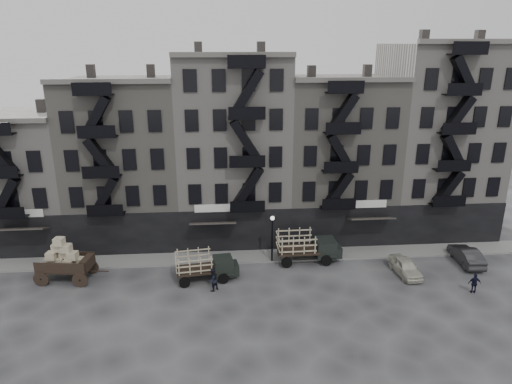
{
  "coord_description": "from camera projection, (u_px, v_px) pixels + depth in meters",
  "views": [
    {
      "loc": [
        -1.21,
        -32.78,
        18.07
      ],
      "look_at": [
        1.73,
        4.0,
        5.99
      ],
      "focal_mm": 32.0,
      "sensor_mm": 36.0,
      "label": 1
    }
  ],
  "objects": [
    {
      "name": "lamp_post",
      "position": [
        272.0,
        233.0,
        38.6
      ],
      "size": [
        0.36,
        0.36,
        4.28
      ],
      "color": "black",
      "rests_on": "ground"
    },
    {
      "name": "building_west",
      "position": [
        20.0,
        178.0,
        42.7
      ],
      "size": [
        10.0,
        11.35,
        13.2
      ],
      "color": "#A39E96",
      "rests_on": "ground"
    },
    {
      "name": "building_mideast",
      "position": [
        336.0,
        157.0,
        44.5
      ],
      "size": [
        10.0,
        11.35,
        16.2
      ],
      "color": "gray",
      "rests_on": "ground"
    },
    {
      "name": "stake_truck_west",
      "position": [
        205.0,
        264.0,
        36.15
      ],
      "size": [
        5.09,
        2.56,
        2.46
      ],
      "rotation": [
        0.0,
        0.0,
        0.13
      ],
      "color": "black",
      "rests_on": "ground"
    },
    {
      "name": "wagon",
      "position": [
        63.0,
        256.0,
        35.9
      ],
      "size": [
        4.59,
        2.88,
        3.65
      ],
      "rotation": [
        0.0,
        0.0,
        -0.13
      ],
      "color": "black",
      "rests_on": "ground"
    },
    {
      "name": "policeman",
      "position": [
        475.0,
        283.0,
        34.39
      ],
      "size": [
        0.98,
        0.51,
        1.61
      ],
      "primitive_type": "imported",
      "rotation": [
        0.0,
        0.0,
        3.01
      ],
      "color": "black",
      "rests_on": "ground"
    },
    {
      "name": "building_east",
      "position": [
        436.0,
        140.0,
        44.79
      ],
      "size": [
        10.0,
        11.35,
        19.2
      ],
      "color": "#A39E96",
      "rests_on": "ground"
    },
    {
      "name": "pedestrian_west",
      "position": [
        38.0,
        273.0,
        35.75
      ],
      "size": [
        0.72,
        0.78,
        1.8
      ],
      "primitive_type": "imported",
      "rotation": [
        0.0,
        0.0,
        0.99
      ],
      "color": "black",
      "rests_on": "ground"
    },
    {
      "name": "car_east",
      "position": [
        405.0,
        267.0,
        37.25
      ],
      "size": [
        1.91,
        4.02,
        1.33
      ],
      "primitive_type": "imported",
      "rotation": [
        0.0,
        0.0,
        0.09
      ],
      "color": "beige",
      "rests_on": "ground"
    },
    {
      "name": "building_midwest",
      "position": [
        127.0,
        161.0,
        42.99
      ],
      "size": [
        10.0,
        11.35,
        16.2
      ],
      "color": "gray",
      "rests_on": "ground"
    },
    {
      "name": "car_far",
      "position": [
        466.0,
        255.0,
        39.11
      ],
      "size": [
        1.82,
        4.51,
        1.46
      ],
      "primitive_type": "imported",
      "rotation": [
        0.0,
        0.0,
        3.08
      ],
      "color": "#242427",
      "rests_on": "ground"
    },
    {
      "name": "pedestrian_mid",
      "position": [
        213.0,
        280.0,
        34.68
      ],
      "size": [
        1.15,
        1.13,
        1.87
      ],
      "primitive_type": "imported",
      "rotation": [
        0.0,
        0.0,
        3.86
      ],
      "color": "black",
      "rests_on": "ground"
    },
    {
      "name": "building_center",
      "position": [
        233.0,
        148.0,
        43.43
      ],
      "size": [
        10.0,
        11.35,
        18.2
      ],
      "color": "#A39E96",
      "rests_on": "ground"
    },
    {
      "name": "ground",
      "position": [
        239.0,
        278.0,
        36.77
      ],
      "size": [
        140.0,
        140.0,
        0.0
      ],
      "primitive_type": "plane",
      "color": "#38383A",
      "rests_on": "ground"
    },
    {
      "name": "stake_truck_east",
      "position": [
        307.0,
        245.0,
        39.21
      ],
      "size": [
        5.54,
        2.41,
        2.75
      ],
      "rotation": [
        0.0,
        0.0,
        0.02
      ],
      "color": "black",
      "rests_on": "ground"
    },
    {
      "name": "sidewalk",
      "position": [
        237.0,
        257.0,
        40.3
      ],
      "size": [
        55.0,
        2.5,
        0.15
      ],
      "primitive_type": "cube",
      "color": "slate",
      "rests_on": "ground"
    }
  ]
}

